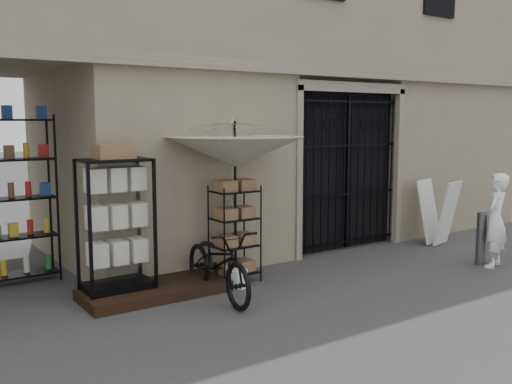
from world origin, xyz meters
TOP-DOWN VIEW (x-y plane):
  - ground at (0.00, 0.00)m, footprint 80.00×80.00m
  - main_building at (0.00, 4.00)m, footprint 14.00×4.00m
  - iron_gate at (1.75, 2.28)m, footprint 2.50×0.21m
  - step_platform at (-2.40, 1.55)m, footprint 2.00×0.90m
  - display_cabinet at (-2.88, 1.67)m, footprint 1.03×0.86m
  - wire_rack at (-1.11, 1.52)m, footprint 0.72×0.59m
  - market_umbrella at (-1.10, 1.51)m, footprint 2.13×2.16m
  - white_bucket at (-1.22, 1.23)m, footprint 0.31×0.31m
  - bicycle at (-1.72, 0.98)m, footprint 0.73×1.03m
  - steel_bollard at (2.84, 0.02)m, footprint 0.18×0.18m
  - shopkeeper at (2.89, -0.18)m, footprint 1.06×1.66m
  - easel_sign at (3.52, 1.43)m, footprint 0.73×0.79m

SIDE VIEW (x-z plane):
  - ground at x=0.00m, z-range 0.00..0.00m
  - bicycle at x=-1.72m, z-range -0.93..0.93m
  - shopkeeper at x=2.89m, z-range -0.19..0.19m
  - step_platform at x=-2.40m, z-range 0.00..0.15m
  - white_bucket at x=-1.22m, z-range 0.00..0.26m
  - steel_bollard at x=2.84m, z-range 0.00..0.89m
  - easel_sign at x=3.52m, z-range 0.02..1.26m
  - wire_rack at x=-1.11m, z-range -0.02..1.45m
  - display_cabinet at x=-2.88m, z-range -0.01..1.90m
  - iron_gate at x=1.75m, z-range 0.00..3.00m
  - market_umbrella at x=-1.10m, z-range 0.63..3.52m
  - main_building at x=0.00m, z-range 0.00..9.00m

